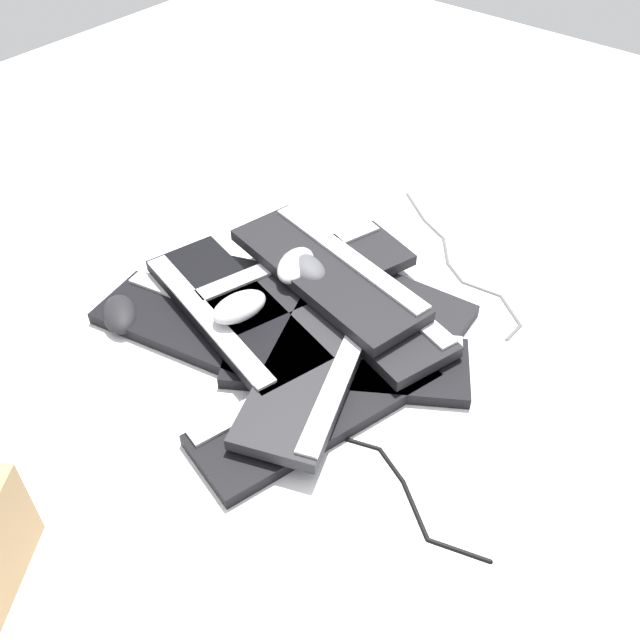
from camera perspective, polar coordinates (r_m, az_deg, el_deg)
The scene contains 17 objects.
ground_plane at distance 1.39m, azimuth 2.30°, elevation -0.15°, with size 3.20×3.20×0.00m, color white.
keyboard_0 at distance 1.29m, azimuth 2.10°, elevation -3.36°, with size 0.45×0.37×0.03m.
keyboard_1 at distance 1.43m, azimuth 3.37°, elevation 2.25°, with size 0.45×0.20×0.03m.
keyboard_2 at distance 1.41m, azimuth -1.88°, elevation 1.63°, with size 0.46×0.30×0.03m.
keyboard_3 at distance 1.37m, azimuth -9.08°, elevation -0.80°, with size 0.46×0.24×0.03m.
keyboard_4 at distance 1.22m, azimuth -0.37°, elevation -6.98°, with size 0.26×0.46×0.03m.
keyboard_5 at distance 1.25m, azimuth -0.30°, elevation -3.22°, with size 0.30×0.46×0.03m.
keyboard_6 at distance 1.42m, azimuth -1.14°, elevation 3.39°, with size 0.27×0.46×0.03m.
keyboard_7 at distance 1.35m, azimuth -7.04°, elevation 0.72°, with size 0.46×0.26×0.03m.
keyboard_8 at distance 1.37m, azimuth 2.90°, elevation 1.76°, with size 0.46×0.27×0.03m.
keyboard_9 at distance 1.38m, azimuth 0.60°, elevation 3.85°, with size 0.46×0.24×0.03m.
mouse_0 at distance 1.39m, azimuth -1.36°, elevation 4.23°, with size 0.11×0.07×0.04m, color #4C4C51.
mouse_1 at distance 1.43m, azimuth -15.71°, elevation 0.45°, with size 0.11×0.07×0.04m, color black.
mouse_2 at distance 1.39m, azimuth -1.95°, elevation 4.39°, with size 0.11×0.07×0.04m, color #B7B7BC.
mouse_3 at distance 1.31m, azimuth -6.46°, elevation 1.05°, with size 0.11×0.07×0.04m, color #B7B7BC.
cable_0 at distance 1.55m, azimuth 11.05°, elevation 4.68°, with size 0.44×0.30×0.01m.
cable_1 at distance 1.14m, azimuth 2.02°, elevation -12.51°, with size 0.48×0.19×0.01m.
Camera 1 is at (0.60, -0.82, 0.95)m, focal length 40.00 mm.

